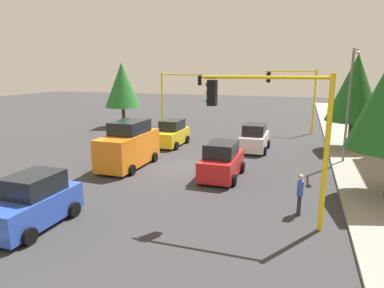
# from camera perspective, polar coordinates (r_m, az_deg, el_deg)

# --- Properties ---
(ground_plane) EXTENTS (120.00, 120.00, 0.00)m
(ground_plane) POSITION_cam_1_polar(r_m,az_deg,el_deg) (20.10, -1.45, -4.00)
(ground_plane) COLOR #353538
(sidewalk_kerb) EXTENTS (80.00, 4.00, 0.15)m
(sidewalk_kerb) POSITION_cam_1_polar(r_m,az_deg,el_deg) (24.08, 27.31, -2.46)
(sidewalk_kerb) COLOR gray
(sidewalk_kerb) RESTS_ON ground
(traffic_signal_near_left) EXTENTS (0.36, 4.59, 5.62)m
(traffic_signal_near_left) POSITION_cam_1_polar(r_m,az_deg,el_deg) (12.25, 14.03, 4.04)
(traffic_signal_near_left) COLOR yellow
(traffic_signal_near_left) RESTS_ON ground
(traffic_signal_far_right) EXTENTS (0.36, 4.59, 5.49)m
(traffic_signal_far_right) POSITION_cam_1_polar(r_m,az_deg,el_deg) (34.42, -2.37, 9.45)
(traffic_signal_far_right) COLOR yellow
(traffic_signal_far_right) RESTS_ON ground
(traffic_signal_far_left) EXTENTS (0.36, 4.59, 5.84)m
(traffic_signal_far_left) POSITION_cam_1_polar(r_m,az_deg,el_deg) (32.15, 17.21, 9.11)
(traffic_signal_far_left) COLOR yellow
(traffic_signal_far_left) RESTS_ON ground
(street_lamp_curbside) EXTENTS (2.15, 0.28, 7.00)m
(street_lamp_curbside) POSITION_cam_1_polar(r_m,az_deg,el_deg) (21.90, 25.56, 7.73)
(street_lamp_curbside) COLOR slate
(street_lamp_curbside) RESTS_ON ground
(tree_roadside_mid) EXTENTS (3.78, 3.78, 6.90)m
(tree_roadside_mid) POSITION_cam_1_polar(r_m,az_deg,el_deg) (26.34, 26.27, 8.63)
(tree_roadside_mid) COLOR brown
(tree_roadside_mid) RESTS_ON ground
(tree_opposite_side) EXTENTS (3.59, 3.59, 6.54)m
(tree_opposite_side) POSITION_cam_1_polar(r_m,az_deg,el_deg) (34.92, -11.90, 9.87)
(tree_opposite_side) COLOR brown
(tree_opposite_side) RESTS_ON ground
(delivery_van_orange) EXTENTS (4.80, 2.22, 2.77)m
(delivery_van_orange) POSITION_cam_1_polar(r_m,az_deg,el_deg) (20.34, -10.80, -0.29)
(delivery_van_orange) COLOR orange
(delivery_van_orange) RESTS_ON ground
(car_yellow) EXTENTS (3.95, 1.97, 1.98)m
(car_yellow) POSITION_cam_1_polar(r_m,az_deg,el_deg) (25.83, -3.52, 1.73)
(car_yellow) COLOR yellow
(car_yellow) RESTS_ON ground
(car_red) EXTENTS (3.92, 2.06, 1.98)m
(car_red) POSITION_cam_1_polar(r_m,az_deg,el_deg) (18.09, 5.14, -2.97)
(car_red) COLOR red
(car_red) RESTS_ON ground
(car_white) EXTENTS (3.74, 2.02, 1.98)m
(car_white) POSITION_cam_1_polar(r_m,az_deg,el_deg) (24.48, 10.67, 0.93)
(car_white) COLOR white
(car_white) RESTS_ON ground
(car_blue) EXTENTS (3.71, 2.05, 1.98)m
(car_blue) POSITION_cam_1_polar(r_m,az_deg,el_deg) (13.85, -25.67, -9.11)
(car_blue) COLOR blue
(car_blue) RESTS_ON ground
(pedestrian_crossing) EXTENTS (0.40, 0.24, 1.70)m
(pedestrian_crossing) POSITION_cam_1_polar(r_m,az_deg,el_deg) (14.09, 18.05, -8.03)
(pedestrian_crossing) COLOR #262638
(pedestrian_crossing) RESTS_ON ground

